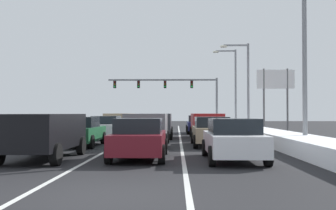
{
  "coord_description": "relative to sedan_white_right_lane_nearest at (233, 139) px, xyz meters",
  "views": [
    {
      "loc": [
        1.45,
        -8.24,
        1.7
      ],
      "look_at": [
        0.71,
        26.62,
        2.41
      ],
      "focal_mm": 42.57,
      "sensor_mm": 36.0,
      "label": 1
    }
  ],
  "objects": [
    {
      "name": "ground_plane",
      "position": [
        -3.47,
        10.99,
        -0.76
      ],
      "size": [
        120.0,
        120.0,
        0.0
      ],
      "primitive_type": "plane",
      "color": "black"
    },
    {
      "name": "lane_stripe_between_right_lane_and_center_lane",
      "position": [
        -1.77,
        15.24,
        -0.76
      ],
      "size": [
        0.14,
        46.79,
        0.01
      ],
      "primitive_type": "cube",
      "color": "silver",
      "rests_on": "ground"
    },
    {
      "name": "lane_stripe_between_center_lane_and_left_lane",
      "position": [
        -5.17,
        15.24,
        -0.76
      ],
      "size": [
        0.14,
        46.79,
        0.01
      ],
      "primitive_type": "cube",
      "color": "silver",
      "rests_on": "ground"
    },
    {
      "name": "snow_bank_right_shoulder",
      "position": [
        3.53,
        15.24,
        -0.43
      ],
      "size": [
        2.06,
        46.79,
        0.67
      ],
      "primitive_type": "cube",
      "color": "white",
      "rests_on": "ground"
    },
    {
      "name": "snow_bank_left_shoulder",
      "position": [
        -10.47,
        15.24,
        -0.53
      ],
      "size": [
        1.62,
        46.79,
        0.47
      ],
      "primitive_type": "cube",
      "color": "white",
      "rests_on": "ground"
    },
    {
      "name": "sedan_white_right_lane_nearest",
      "position": [
        0.0,
        0.0,
        0.0
      ],
      "size": [
        2.0,
        4.5,
        1.51
      ],
      "color": "silver",
      "rests_on": "ground"
    },
    {
      "name": "sedan_tan_right_lane_second",
      "position": [
        -0.22,
        6.37,
        0.0
      ],
      "size": [
        2.0,
        4.5,
        1.51
      ],
      "color": "#937F60",
      "rests_on": "ground"
    },
    {
      "name": "suv_red_right_lane_third",
      "position": [
        0.01,
        12.7,
        0.25
      ],
      "size": [
        2.16,
        4.9,
        1.67
      ],
      "color": "maroon",
      "rests_on": "ground"
    },
    {
      "name": "sedan_navy_right_lane_fourth",
      "position": [
        -0.19,
        19.24,
        0.0
      ],
      "size": [
        2.0,
        4.5,
        1.51
      ],
      "color": "navy",
      "rests_on": "ground"
    },
    {
      "name": "sedan_maroon_center_lane_nearest",
      "position": [
        -3.4,
        0.5,
        0.0
      ],
      "size": [
        2.0,
        4.5,
        1.51
      ],
      "color": "maroon",
      "rests_on": "ground"
    },
    {
      "name": "suv_gray_center_lane_second",
      "position": [
        -3.52,
        6.26,
        0.25
      ],
      "size": [
        2.16,
        4.9,
        1.67
      ],
      "color": "slate",
      "rests_on": "ground"
    },
    {
      "name": "suv_charcoal_center_lane_third",
      "position": [
        -3.37,
        12.69,
        0.25
      ],
      "size": [
        2.16,
        4.9,
        1.67
      ],
      "color": "#38383D",
      "rests_on": "ground"
    },
    {
      "name": "sedan_silver_center_lane_fourth",
      "position": [
        -3.55,
        18.71,
        0.0
      ],
      "size": [
        2.0,
        4.5,
        1.51
      ],
      "color": "#B7BABF",
      "rests_on": "ground"
    },
    {
      "name": "suv_black_left_lane_nearest",
      "position": [
        -6.88,
        0.23,
        0.25
      ],
      "size": [
        2.16,
        4.9,
        1.67
      ],
      "color": "black",
      "rests_on": "ground"
    },
    {
      "name": "sedan_green_left_lane_second",
      "position": [
        -6.98,
        6.15,
        0.0
      ],
      "size": [
        2.0,
        4.5,
        1.51
      ],
      "color": "#1E5633",
      "rests_on": "ground"
    },
    {
      "name": "sedan_white_left_lane_third",
      "position": [
        -6.69,
        12.15,
        0.0
      ],
      "size": [
        2.0,
        4.5,
        1.51
      ],
      "color": "silver",
      "rests_on": "ground"
    },
    {
      "name": "suv_tan_left_lane_fourth",
      "position": [
        -6.71,
        18.62,
        0.25
      ],
      "size": [
        2.16,
        4.9,
        1.67
      ],
      "color": "#937F60",
      "rests_on": "ground"
    },
    {
      "name": "traffic_light_gantry",
      "position": [
        -2.16,
        36.5,
        4.12
      ],
      "size": [
        14.0,
        0.47,
        6.2
      ],
      "color": "slate",
      "rests_on": "ground"
    },
    {
      "name": "street_lamp_right_near",
      "position": [
        3.72,
        4.61,
        4.77
      ],
      "size": [
        2.66,
        0.36,
        9.4
      ],
      "color": "gray",
      "rests_on": "ground"
    },
    {
      "name": "street_lamp_right_mid",
      "position": [
        4.08,
        21.63,
        4.02
      ],
      "size": [
        2.66,
        0.36,
        7.98
      ],
      "color": "gray",
      "rests_on": "ground"
    },
    {
      "name": "street_lamp_right_far",
      "position": [
        4.24,
        30.13,
        4.45
      ],
      "size": [
        2.66,
        0.36,
        8.8
      ],
      "color": "gray",
      "rests_on": "ground"
    },
    {
      "name": "roadside_sign_right",
      "position": [
        6.43,
        19.79,
        3.25
      ],
      "size": [
        3.2,
        0.16,
        5.5
      ],
      "color": "#59595B",
      "rests_on": "ground"
    }
  ]
}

